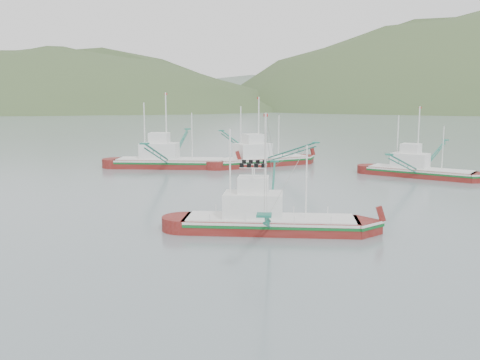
# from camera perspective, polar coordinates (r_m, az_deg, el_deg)

# --- Properties ---
(ground) EXTENTS (1200.00, 1200.00, 0.00)m
(ground) POSITION_cam_1_polar(r_m,az_deg,el_deg) (41.61, -0.81, -5.63)
(ground) COLOR slate
(ground) RESTS_ON ground
(main_boat) EXTENTS (13.59, 24.57, 9.94)m
(main_boat) POSITION_cam_1_polar(r_m,az_deg,el_deg) (41.64, 2.98, -3.62)
(main_boat) COLOR #64120F
(main_boat) RESTS_ON ground
(bg_boat_far) EXTENTS (19.72, 25.08, 11.23)m
(bg_boat_far) POSITION_cam_1_polar(r_m,az_deg,el_deg) (81.28, 2.24, 3.19)
(bg_boat_far) COLOR #64120F
(bg_boat_far) RESTS_ON ground
(bg_boat_left) EXTENTS (16.33, 29.45, 11.91)m
(bg_boat_left) POSITION_cam_1_polar(r_m,az_deg,el_deg) (79.60, -7.60, 2.46)
(bg_boat_left) COLOR #64120F
(bg_boat_left) RESTS_ON ground
(bg_boat_right) EXTENTS (15.72, 22.74, 9.92)m
(bg_boat_right) POSITION_cam_1_polar(r_m,az_deg,el_deg) (73.66, 18.63, 1.90)
(bg_boat_right) COLOR #64120F
(bg_boat_right) RESTS_ON ground
(headland_left) EXTENTS (448.00, 308.00, 210.00)m
(headland_left) POSITION_cam_1_polar(r_m,az_deg,el_deg) (440.66, -19.28, 7.04)
(headland_left) COLOR #394E28
(headland_left) RESTS_ON ground
(ridge_distant) EXTENTS (960.00, 400.00, 240.00)m
(ridge_distant) POSITION_cam_1_polar(r_m,az_deg,el_deg) (600.66, 8.13, 7.80)
(ridge_distant) COLOR slate
(ridge_distant) RESTS_ON ground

